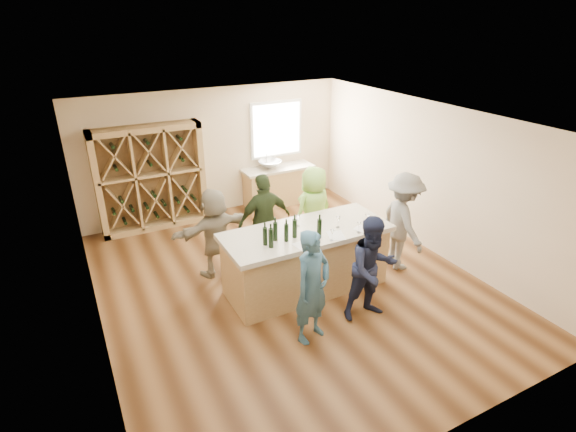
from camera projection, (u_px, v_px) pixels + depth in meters
name	position (u px, v px, depth m)	size (l,w,h in m)	color
floor	(288.00, 284.00, 7.76)	(6.00, 7.00, 0.10)	brown
ceiling	(288.00, 117.00, 6.55)	(6.00, 7.00, 0.10)	white
wall_back	(215.00, 151.00, 10.01)	(6.00, 0.10, 2.80)	beige
wall_front	(460.00, 339.00, 4.29)	(6.00, 0.10, 2.80)	beige
wall_left	(82.00, 251.00, 5.87)	(0.10, 7.00, 2.80)	beige
wall_right	(432.00, 178.00, 8.44)	(0.10, 7.00, 2.80)	beige
window_frame	(276.00, 129.00, 10.44)	(1.30, 0.06, 1.30)	white
window_pane	(277.00, 130.00, 10.41)	(1.18, 0.01, 1.18)	white
wine_rack	(151.00, 178.00, 9.28)	(2.20, 0.45, 2.20)	tan
back_counter_base	(278.00, 187.00, 10.73)	(1.60, 0.58, 0.86)	tan
back_counter_top	(278.00, 168.00, 10.53)	(1.70, 0.62, 0.06)	beige
sink	(270.00, 165.00, 10.40)	(0.54, 0.54, 0.19)	silver
faucet	(267.00, 160.00, 10.52)	(0.02, 0.02, 0.30)	silver
tasting_counter_base	(306.00, 262.00, 7.38)	(2.60, 1.00, 1.00)	tan
tasting_counter_top	(307.00, 232.00, 7.16)	(2.72, 1.12, 0.08)	beige
wine_bottle_a	(265.00, 236.00, 6.63)	(0.07, 0.07, 0.28)	black
wine_bottle_b	(271.00, 238.00, 6.56)	(0.07, 0.07, 0.30)	black
wine_bottle_c	(275.00, 231.00, 6.76)	(0.07, 0.07, 0.30)	black
wine_bottle_d	(286.00, 233.00, 6.74)	(0.07, 0.07, 0.28)	black
wine_bottle_e	(295.00, 228.00, 6.85)	(0.07, 0.07, 0.30)	black
wine_glass_a	(308.00, 241.00, 6.62)	(0.07, 0.07, 0.18)	white
wine_glass_b	(332.00, 235.00, 6.79)	(0.06, 0.06, 0.16)	white
wine_glass_c	(359.00, 228.00, 7.02)	(0.06, 0.06, 0.17)	white
wine_glass_d	(338.00, 222.00, 7.19)	(0.07, 0.07, 0.19)	white
wine_glass_e	(367.00, 219.00, 7.30)	(0.07, 0.07, 0.17)	white
tasting_menu_a	(303.00, 246.00, 6.66)	(0.22, 0.29, 0.00)	white
tasting_menu_b	(336.00, 235.00, 6.97)	(0.24, 0.33, 0.00)	white
tasting_menu_c	(364.00, 229.00, 7.16)	(0.23, 0.31, 0.00)	white
person_near_left	(312.00, 287.00, 6.10)	(0.61, 0.45, 1.68)	#335972
person_near_right	(372.00, 269.00, 6.56)	(0.80, 0.44, 1.64)	#191E38
person_server	(403.00, 222.00, 7.87)	(1.15, 0.53, 1.78)	slate
person_far_mid	(265.00, 220.00, 7.97)	(1.01, 0.52, 1.73)	#263319
person_far_right	(314.00, 211.00, 8.40)	(0.83, 0.54, 1.70)	#8CC64C
person_far_left	(215.00, 232.00, 7.71)	(1.47, 0.53, 1.59)	gray
wine_bottle_f	(319.00, 228.00, 6.86)	(0.07, 0.07, 0.30)	black
wine_glass_f	(298.00, 221.00, 7.24)	(0.07, 0.07, 0.18)	white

